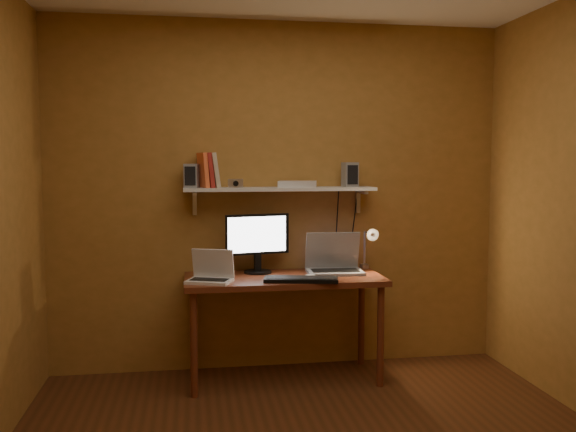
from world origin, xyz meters
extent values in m
cube|color=#A87233|center=(0.00, 1.61, 1.30)|extent=(3.40, 0.02, 2.60)
cube|color=#A87233|center=(0.00, -1.61, 1.30)|extent=(3.40, 0.02, 2.60)
cube|color=#602617|center=(-0.01, 1.28, 0.73)|extent=(1.40, 0.60, 0.04)
cylinder|color=#602617|center=(-0.65, 1.04, 0.35)|extent=(0.05, 0.05, 0.71)
cylinder|color=#602617|center=(0.63, 1.04, 0.35)|extent=(0.05, 0.05, 0.71)
cylinder|color=#602617|center=(-0.65, 1.52, 0.35)|extent=(0.05, 0.05, 0.71)
cylinder|color=#602617|center=(0.63, 1.52, 0.35)|extent=(0.05, 0.05, 0.71)
cube|color=silver|center=(-0.01, 1.47, 1.36)|extent=(1.40, 0.25, 0.02)
cube|color=silver|center=(-0.63, 1.58, 1.26)|extent=(0.03, 0.03, 0.18)
cube|color=silver|center=(0.61, 1.58, 1.26)|extent=(0.03, 0.03, 0.18)
cylinder|color=black|center=(-0.18, 1.45, 0.76)|extent=(0.24, 0.24, 0.01)
cube|color=black|center=(-0.18, 1.45, 0.83)|extent=(0.05, 0.05, 0.15)
cube|color=black|center=(-0.18, 1.45, 1.04)|extent=(0.47, 0.13, 0.29)
cube|color=white|center=(-0.18, 1.43, 1.04)|extent=(0.43, 0.10, 0.26)
cube|color=gray|center=(0.37, 1.34, 0.76)|extent=(0.41, 0.30, 0.02)
cube|color=black|center=(0.37, 1.34, 0.77)|extent=(0.35, 0.17, 0.00)
cube|color=gray|center=(0.38, 1.45, 0.91)|extent=(0.40, 0.11, 0.27)
cube|color=#121238|center=(0.38, 1.45, 0.91)|extent=(0.36, 0.09, 0.23)
cube|color=silver|center=(-0.54, 1.13, 0.76)|extent=(0.34, 0.29, 0.02)
cube|color=black|center=(-0.54, 1.13, 0.77)|extent=(0.27, 0.19, 0.00)
cube|color=silver|center=(-0.52, 1.21, 0.87)|extent=(0.29, 0.15, 0.20)
cube|color=black|center=(-0.52, 1.21, 0.87)|extent=(0.25, 0.12, 0.17)
cube|color=black|center=(0.07, 1.08, 0.76)|extent=(0.52, 0.27, 0.03)
ellipsoid|color=silver|center=(0.15, 1.15, 0.77)|extent=(0.10, 0.07, 0.03)
cube|color=silver|center=(0.65, 1.52, 0.74)|extent=(0.05, 0.06, 0.08)
cylinder|color=silver|center=(0.65, 1.52, 0.89)|extent=(0.02, 0.02, 0.28)
cylinder|color=silver|center=(0.65, 1.44, 1.03)|extent=(0.01, 0.16, 0.01)
cone|color=silver|center=(0.65, 1.36, 1.03)|extent=(0.09, 0.09, 0.09)
sphere|color=#FFE0A5|center=(0.65, 1.34, 1.03)|extent=(0.04, 0.04, 0.04)
cube|color=gray|center=(-0.65, 1.48, 1.46)|extent=(0.11, 0.11, 0.17)
cube|color=gray|center=(0.52, 1.48, 1.47)|extent=(0.11, 0.11, 0.18)
cube|color=orange|center=(-0.57, 1.48, 1.50)|extent=(0.09, 0.18, 0.25)
cube|color=maroon|center=(-0.53, 1.48, 1.50)|extent=(0.10, 0.18, 0.25)
cube|color=#BCAC95|center=(-0.50, 1.48, 1.50)|extent=(0.11, 0.18, 0.25)
cube|color=silver|center=(-0.34, 1.41, 1.41)|extent=(0.11, 0.03, 0.06)
cylinder|color=black|center=(-0.34, 1.39, 1.41)|extent=(0.04, 0.02, 0.04)
cube|color=silver|center=(0.12, 1.47, 1.40)|extent=(0.31, 0.24, 0.05)
camera|label=1|loc=(-0.66, -2.94, 1.55)|focal=38.00mm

